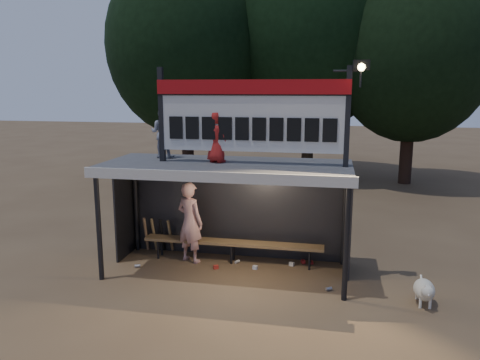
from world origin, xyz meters
TOP-DOWN VIEW (x-y plane):
  - ground at (0.00, 0.00)m, footprint 80.00×80.00m
  - player at (-0.93, 0.43)m, footprint 0.78×0.66m
  - child_a at (-1.51, 0.45)m, footprint 0.55×0.43m
  - child_b at (-0.21, 0.05)m, footprint 0.60×0.53m
  - dugout_shelter at (0.00, 0.24)m, footprint 5.10×2.08m
  - scoreboard_assembly at (0.56, -0.01)m, footprint 4.10×0.27m
  - bench at (0.00, 0.55)m, footprint 4.00×0.35m
  - tree_left at (-4.00, 10.00)m, footprint 6.46×6.46m
  - tree_mid at (1.00, 11.50)m, footprint 7.22×7.22m
  - tree_right at (5.00, 10.50)m, footprint 6.08×6.08m
  - dog at (3.79, -0.82)m, footprint 0.36×0.81m
  - bats at (-1.84, 0.82)m, footprint 0.68×0.35m
  - litter at (0.65, 0.28)m, footprint 4.21×1.46m

SIDE VIEW (x-z plane):
  - ground at x=0.00m, z-range 0.00..0.00m
  - litter at x=0.65m, z-range 0.00..0.08m
  - dog at x=3.79m, z-range 0.03..0.53m
  - bats at x=-1.84m, z-range 0.01..0.85m
  - bench at x=0.00m, z-range 0.19..0.67m
  - player at x=-0.93m, z-range 0.00..1.80m
  - dugout_shelter at x=0.00m, z-range 0.69..3.01m
  - child_b at x=-0.21m, z-range 2.32..3.36m
  - child_a at x=-1.51m, z-range 2.32..3.42m
  - scoreboard_assembly at x=0.56m, z-range 2.33..4.32m
  - tree_right at x=5.00m, z-range 0.83..9.55m
  - tree_left at x=-4.00m, z-range 0.88..10.15m
  - tree_mid at x=1.00m, z-range 0.99..11.34m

